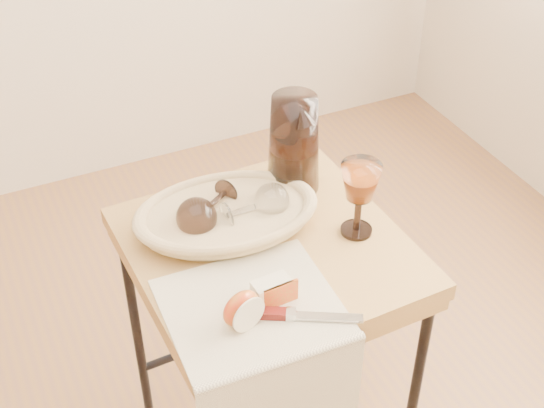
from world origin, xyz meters
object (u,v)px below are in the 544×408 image
side_table (268,357)px  wine_goblet (359,199)px  apple_half (241,308)px  tea_towel (252,308)px  goblet_lying_a (210,206)px  goblet_lying_b (253,207)px  table_knife (295,314)px  pitcher (294,143)px  bread_basket (227,217)px

side_table → wine_goblet: (0.19, -0.04, 0.43)m
wine_goblet → apple_half: bearing=-156.4°
tea_towel → apple_half: size_ratio=4.12×
goblet_lying_a → goblet_lying_b: (0.08, -0.04, -0.00)m
tea_towel → table_knife: 0.09m
wine_goblet → goblet_lying_b: bearing=149.9°
pitcher → apple_half: (-0.28, -0.34, -0.07)m
goblet_lying_a → side_table: bearing=96.3°
side_table → wine_goblet: size_ratio=4.04×
bread_basket → goblet_lying_a: 0.05m
table_knife → side_table: bearing=107.0°
wine_goblet → apple_half: (-0.32, -0.14, -0.04)m
pitcher → apple_half: pitcher is taller
side_table → apple_half: apple_half is taller
side_table → tea_towel: bearing=-124.2°
goblet_lying_a → table_knife: (0.04, -0.32, -0.04)m
tea_towel → table_knife: size_ratio=1.42×
bread_basket → tea_towel: bearing=-94.9°
goblet_lying_b → pitcher: pitcher is taller
tea_towel → bread_basket: (0.05, 0.24, 0.02)m
tea_towel → pitcher: bearing=54.6°
tea_towel → bread_basket: bearing=80.4°
goblet_lying_b → table_knife: size_ratio=0.56×
wine_goblet → table_knife: bearing=-143.0°
goblet_lying_a → goblet_lying_b: size_ratio=1.11×
goblet_lying_b → wine_goblet: wine_goblet is taller
goblet_lying_b → apple_half: goblet_lying_b is taller
pitcher → table_knife: (-0.18, -0.38, -0.10)m
bread_basket → table_knife: (0.01, -0.30, -0.01)m
tea_towel → goblet_lying_b: (0.10, 0.22, 0.05)m
side_table → goblet_lying_a: bearing=129.1°
goblet_lying_b → pitcher: (0.14, 0.09, 0.06)m
side_table → goblet_lying_a: goblet_lying_a is taller
apple_half → pitcher: bearing=34.4°
tea_towel → wine_goblet: size_ratio=1.86×
side_table → apple_half: bearing=-127.0°
goblet_lying_a → goblet_lying_b: goblet_lying_a is taller
goblet_lying_a → pitcher: size_ratio=0.52×
side_table → table_knife: table_knife is taller
bread_basket → goblet_lying_b: size_ratio=2.78×
pitcher → goblet_lying_a: bearing=-170.7°
goblet_lying_a → table_knife: goblet_lying_a is taller
tea_towel → goblet_lying_a: bearing=87.8°
goblet_lying_a → goblet_lying_b: bearing=123.6°
goblet_lying_b → apple_half: size_ratio=1.61×
pitcher → table_knife: pitcher is taller
side_table → pitcher: 0.51m
goblet_lying_b → bread_basket: bearing=154.5°
tea_towel → wine_goblet: wine_goblet is taller
tea_towel → apple_half: 0.06m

